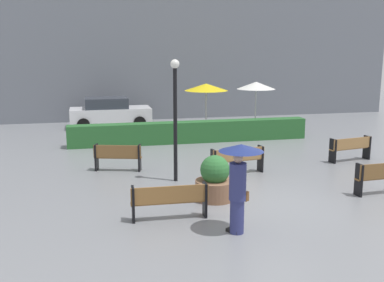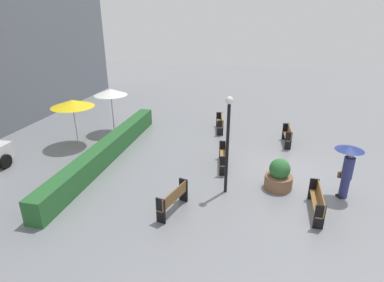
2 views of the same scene
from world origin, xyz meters
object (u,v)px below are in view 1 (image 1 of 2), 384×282
Objects in this scene: bench_near_left at (170,199)px; pedestrian_with_umbrella at (239,175)px; bench_near_right at (381,176)px; lamp_post at (175,107)px; bench_mid_center at (238,158)px; parked_car at (110,112)px; patio_umbrella_yellow at (206,87)px; bench_far_right at (351,147)px; patio_umbrella_white at (256,86)px; bench_far_left at (118,155)px; planter_pot at (215,181)px.

pedestrian_with_umbrella is at bearing -39.23° from bench_near_left.
lamp_post is (-5.45, 2.62, 1.78)m from bench_near_right.
bench_mid_center is 0.45× the size of parked_car.
pedestrian_with_umbrella is 0.84× the size of patio_umbrella_yellow.
bench_far_right is 7.12m from lamp_post.
pedestrian_with_umbrella is 12.44m from patio_umbrella_white.
patio_umbrella_white is at bearing 90.78° from bench_near_right.
pedestrian_with_umbrella reaches higher than bench_far_left.
patio_umbrella_yellow reaches higher than bench_mid_center.
pedestrian_with_umbrella is 12.76m from patio_umbrella_yellow.
lamp_post is at bearing 98.00° from pedestrian_with_umbrella.
lamp_post is at bearing 109.75° from planter_pot.
lamp_post reaches higher than pedestrian_with_umbrella.
patio_umbrella_yellow is at bearing -28.93° from parked_car.
pedestrian_with_umbrella is 15.20m from parked_car.
patio_umbrella_white reaches higher than bench_far_left.
parked_car is (-1.53, 10.70, -1.51)m from lamp_post.
bench_near_left is at bearing 140.77° from pedestrian_with_umbrella.
bench_near_right is 3.96m from bench_far_right.
bench_near_right is at bearing -109.96° from bench_far_right.
bench_near_right is 0.88× the size of bench_far_right.
bench_far_left is 4.34m from planter_pot.
patio_umbrella_yellow is (0.94, 7.83, 1.70)m from bench_mid_center.
parked_car reaches higher than bench_near_left.
lamp_post reaches higher than bench_near_right.
bench_far_left is at bearing 149.38° from bench_near_right.
bench_mid_center is 8.06m from patio_umbrella_yellow.
bench_far_left is at bearing -91.04° from parked_car.
bench_far_left is at bearing 161.54° from bench_mid_center.
patio_umbrella_white reaches higher than pedestrian_with_umbrella.
patio_umbrella_white reaches higher than planter_pot.
patio_umbrella_white is at bearing 59.60° from bench_near_left.
lamp_post is at bearing 154.27° from bench_near_right.
bench_near_left is at bearing -150.25° from bench_far_right.
patio_umbrella_white is (6.07, 10.35, 1.84)m from bench_near_left.
patio_umbrella_yellow reaches higher than bench_near_left.
parked_car reaches higher than bench_far_right.
planter_pot is (-4.73, 0.63, -0.02)m from bench_near_right.
bench_near_right is 0.60× the size of patio_umbrella_white.
bench_mid_center is (-3.29, 2.94, -0.02)m from bench_near_right.
lamp_post is (-2.15, -0.32, 1.79)m from bench_mid_center.
bench_near_right is at bearing -30.62° from bench_far_left.
patio_umbrella_yellow is at bearing 83.17° from bench_mid_center.
patio_umbrella_yellow is (2.38, 10.14, 1.70)m from planter_pot.
bench_far_right is 0.72× the size of patio_umbrella_yellow.
patio_umbrella_yellow is 2.45m from patio_umbrella_white.
bench_near_right is at bearing 19.54° from pedestrian_with_umbrella.
bench_mid_center is 0.74× the size of patio_umbrella_white.
planter_pot is 0.49× the size of patio_umbrella_white.
pedestrian_with_umbrella is at bearing -138.70° from bench_far_right.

